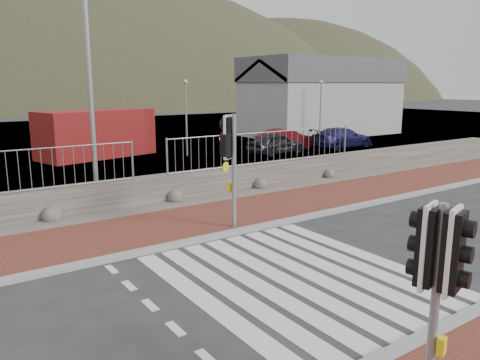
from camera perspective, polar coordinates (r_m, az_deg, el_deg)
ground at (r=9.87m, az=6.81°, el=-11.58°), size 220.00×220.00×0.00m
sidewalk_far at (r=13.36m, az=-6.05°, el=-5.14°), size 40.00×3.00×0.08m
kerb_near at (r=8.09m, az=21.64°, el=-17.48°), size 40.00×0.25×0.12m
kerb_far at (r=12.11m, az=-2.64°, el=-6.81°), size 40.00×0.25×0.12m
zebra_crossing at (r=9.87m, az=6.81°, el=-11.55°), size 4.62×5.60×0.01m
gravel_strip at (r=15.09m, az=-9.69°, el=-3.33°), size 40.00×1.50×0.06m
stone_wall at (r=15.70m, az=-10.98°, el=-1.21°), size 40.00×0.60×0.90m
railing at (r=15.32m, az=-10.95°, el=3.69°), size 18.07×0.07×1.22m
quay at (r=35.41m, az=-24.53°, el=4.28°), size 120.00×40.00×0.50m
harbor_building at (r=37.30m, az=9.96°, el=9.99°), size 12.20×6.20×5.80m
hills_backdrop at (r=99.26m, az=-25.85°, el=-5.33°), size 254.00×90.00×100.00m
traffic_signal_near at (r=5.67m, az=23.02°, el=-9.82°), size 0.42×0.32×2.63m
traffic_signal_far at (r=12.24m, az=-0.86°, el=4.02°), size 0.76×0.49×3.12m
streetlight at (r=15.68m, az=-17.60°, el=15.64°), size 1.91×0.58×9.10m
shipping_container at (r=26.50m, az=-17.11°, el=5.43°), size 6.48×3.96×2.52m
car_a at (r=26.56m, az=4.39°, el=4.50°), size 3.64×1.68×1.21m
car_b at (r=28.39m, az=5.64°, el=4.97°), size 3.90×1.80×1.24m
car_c at (r=29.76m, az=12.36°, el=5.06°), size 4.29×1.78×1.24m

